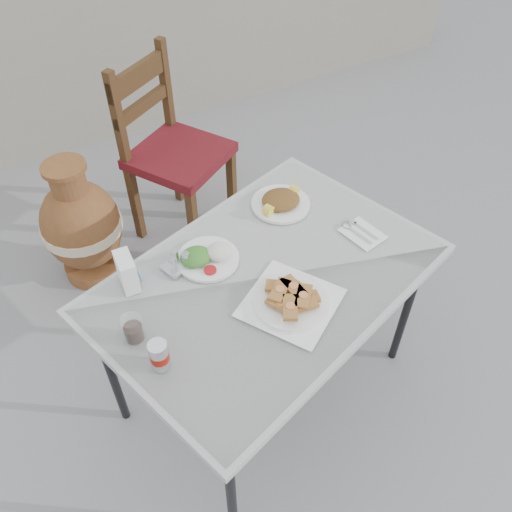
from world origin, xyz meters
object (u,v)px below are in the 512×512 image
soda_can (159,355)px  condiment_caddy (178,263)px  pide_plate (291,298)px  chair (172,150)px  salad_chopped_plate (281,201)px  cafe_table (267,285)px  salad_rice_plate (207,256)px  napkin_holder (127,272)px  terracotta_urn (82,226)px  cola_glass (133,330)px

soda_can → condiment_caddy: soda_can is taller
pide_plate → chair: bearing=85.4°
salad_chopped_plate → soda_can: soda_can is taller
cafe_table → pide_plate: (0.01, -0.15, 0.08)m
salad_chopped_plate → condiment_caddy: condiment_caddy is taller
salad_rice_plate → condiment_caddy: (-0.11, 0.02, 0.00)m
cafe_table → napkin_holder: bearing=155.2°
salad_chopped_plate → napkin_holder: bearing=-171.5°
napkin_holder → terracotta_urn: size_ratio=0.19×
pide_plate → soda_can: 0.49m
chair → condiment_caddy: bearing=-141.7°
soda_can → napkin_holder: 0.37m
cafe_table → condiment_caddy: (-0.27, 0.20, 0.08)m
chair → pide_plate: bearing=-125.4°
salad_rice_plate → pide_plate: bearing=-63.5°
salad_rice_plate → condiment_caddy: condiment_caddy is taller
salad_rice_plate → chair: size_ratio=0.23×
cafe_table → condiment_caddy: size_ratio=11.14×
salad_rice_plate → soda_can: size_ratio=2.13×
salad_rice_plate → napkin_holder: bearing=174.0°
cafe_table → cola_glass: 0.53m
cafe_table → terracotta_urn: bearing=112.9°
pide_plate → napkin_holder: (-0.46, 0.36, 0.04)m
terracotta_urn → salad_chopped_plate: bearing=-47.7°
terracotta_urn → pide_plate: bearing=-69.4°
soda_can → napkin_holder: (0.03, 0.37, 0.01)m
soda_can → napkin_holder: size_ratio=0.83×
napkin_holder → terracotta_urn: bearing=94.7°
soda_can → cola_glass: soda_can is taller
salad_chopped_plate → napkin_holder: napkin_holder is taller
condiment_caddy → chair: bearing=69.1°
terracotta_urn → cafe_table: bearing=-67.1°
salad_chopped_plate → terracotta_urn: salad_chopped_plate is taller
salad_rice_plate → terracotta_urn: bearing=108.4°
cafe_table → terracotta_urn: (-0.46, 1.09, -0.37)m
napkin_holder → terracotta_urn: napkin_holder is taller
salad_rice_plate → soda_can: bearing=-133.8°
cola_glass → chair: (0.63, 1.22, -0.26)m
pide_plate → salad_chopped_plate: (0.24, 0.46, -0.01)m
salad_rice_plate → salad_chopped_plate: size_ratio=0.96×
salad_chopped_plate → cola_glass: 0.84m
cola_glass → condiment_caddy: (0.25, 0.22, -0.02)m
cola_glass → chair: 1.40m
chair → terracotta_urn: chair is taller
cola_glass → terracotta_urn: size_ratio=0.14×
soda_can → napkin_holder: bearing=84.9°
napkin_holder → condiment_caddy: napkin_holder is taller
salad_chopped_plate → terracotta_urn: 1.14m
salad_chopped_plate → napkin_holder: 0.71m
pide_plate → condiment_caddy: bearing=128.1°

